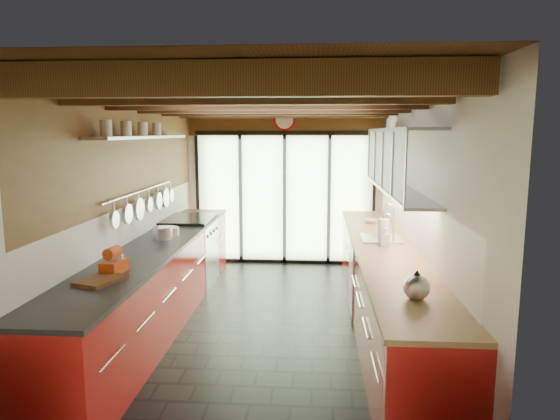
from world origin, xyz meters
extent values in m
plane|color=black|center=(0.00, 0.00, 0.00)|extent=(5.50, 5.50, 0.00)
plane|color=silver|center=(0.00, 2.75, 1.30)|extent=(3.20, 0.00, 3.20)
plane|color=silver|center=(0.00, -2.75, 1.30)|extent=(3.20, 0.00, 3.20)
plane|color=silver|center=(-1.60, 0.00, 1.30)|extent=(0.00, 5.50, 5.50)
plane|color=silver|center=(1.60, 0.00, 1.30)|extent=(0.00, 5.50, 5.50)
plane|color=#472814|center=(0.00, 0.00, 2.60)|extent=(5.50, 5.50, 0.00)
cube|color=#593316|center=(0.00, -2.25, 2.48)|extent=(3.14, 0.14, 0.22)
cube|color=#593316|center=(0.00, -1.35, 2.48)|extent=(3.14, 0.14, 0.22)
cube|color=#593316|center=(0.00, -0.45, 2.48)|extent=(3.14, 0.14, 0.22)
cube|color=#593316|center=(0.00, 0.45, 2.48)|extent=(3.14, 0.14, 0.22)
cube|color=#593316|center=(0.00, 1.35, 2.48)|extent=(3.14, 0.14, 0.22)
cube|color=#593316|center=(0.00, 2.25, 2.48)|extent=(3.14, 0.14, 0.22)
cube|color=brown|center=(0.00, 2.71, 2.35)|extent=(3.14, 0.06, 0.50)
plane|color=brown|center=(-1.57, 0.20, 1.98)|extent=(0.00, 4.90, 4.90)
plane|color=#C6EAAD|center=(0.00, 2.73, 1.08)|extent=(2.90, 0.00, 2.90)
cube|color=black|center=(-1.45, 2.72, 1.07)|extent=(0.05, 0.04, 2.15)
cube|color=black|center=(1.45, 2.72, 1.07)|extent=(0.05, 0.04, 2.15)
cube|color=black|center=(0.00, 2.69, 1.07)|extent=(0.06, 0.05, 2.15)
cube|color=black|center=(0.00, 2.69, 2.15)|extent=(2.90, 0.05, 0.06)
cylinder|color=#B20E12|center=(0.00, 2.67, 2.35)|extent=(0.34, 0.04, 0.34)
cylinder|color=beige|center=(0.00, 2.65, 2.35)|extent=(0.28, 0.02, 0.28)
cube|color=red|center=(-1.28, 0.00, 0.44)|extent=(0.65, 5.00, 0.88)
cube|color=black|center=(-1.28, 0.00, 0.90)|extent=(0.68, 5.00, 0.04)
cube|color=silver|center=(-1.28, 1.45, 0.44)|extent=(0.66, 0.90, 0.90)
cube|color=black|center=(-1.28, 1.45, 0.93)|extent=(0.65, 0.90, 0.06)
cube|color=red|center=(1.28, 0.00, 0.44)|extent=(0.65, 5.00, 0.88)
cube|color=tan|center=(1.28, 0.00, 0.90)|extent=(0.68, 5.00, 0.04)
cube|color=white|center=(0.95, 0.40, 0.44)|extent=(0.02, 0.60, 0.84)
cube|color=silver|center=(1.28, 0.40, 0.93)|extent=(0.45, 0.52, 0.02)
cylinder|color=silver|center=(1.42, 0.40, 1.10)|extent=(0.02, 0.02, 0.34)
torus|color=silver|center=(1.36, 0.40, 1.27)|extent=(0.14, 0.02, 0.14)
plane|color=silver|center=(1.26, 0.30, 1.85)|extent=(0.00, 3.00, 3.00)
cube|color=#9EA0A5|center=(1.43, 0.30, 1.51)|extent=(0.34, 3.00, 0.03)
cube|color=#9EA0A5|center=(1.43, 0.30, 2.19)|extent=(0.34, 3.00, 0.03)
cylinder|color=silver|center=(-1.54, 0.30, 1.47)|extent=(0.02, 2.20, 0.02)
cube|color=silver|center=(-1.45, 0.20, 2.10)|extent=(0.28, 2.60, 0.03)
cylinder|color=silver|center=(-1.50, -0.60, 1.29)|extent=(0.04, 0.18, 0.18)
cylinder|color=silver|center=(-1.50, -0.25, 1.29)|extent=(0.04, 0.22, 0.22)
cylinder|color=silver|center=(-1.50, 0.10, 1.29)|extent=(0.04, 0.26, 0.26)
cylinder|color=silver|center=(-1.50, 0.45, 1.29)|extent=(0.04, 0.18, 0.18)
cylinder|color=silver|center=(-1.50, 0.80, 1.29)|extent=(0.04, 0.22, 0.22)
cylinder|color=silver|center=(-1.50, 1.10, 1.29)|extent=(0.04, 0.26, 0.26)
cylinder|color=silver|center=(-1.50, 1.35, 1.29)|extent=(0.04, 0.18, 0.18)
cube|color=#C93E10|center=(-1.27, -1.20, 0.98)|extent=(0.18, 0.28, 0.11)
cylinder|color=#C93E10|center=(-1.27, -1.22, 1.11)|extent=(0.12, 0.18, 0.10)
cylinder|color=silver|center=(-1.27, -1.15, 1.01)|extent=(0.15, 0.15, 0.11)
cylinder|color=silver|center=(-1.27, 0.22, 0.99)|extent=(0.29, 0.29, 0.14)
cylinder|color=silver|center=(-1.27, 0.44, 0.97)|extent=(0.27, 0.27, 0.10)
cube|color=brown|center=(-1.27, -1.49, 0.94)|extent=(0.38, 0.45, 0.03)
sphere|color=silver|center=(1.27, -1.73, 1.02)|extent=(0.26, 0.26, 0.20)
cone|color=black|center=(1.27, -1.73, 1.13)|extent=(0.10, 0.10, 0.05)
cylinder|color=silver|center=(1.27, -1.62, 1.03)|extent=(0.05, 0.08, 0.04)
cylinder|color=white|center=(1.27, 0.16, 1.06)|extent=(0.14, 0.14, 0.27)
cylinder|color=silver|center=(1.27, 0.16, 1.23)|extent=(0.03, 0.03, 0.05)
imported|color=silver|center=(1.27, 0.04, 1.02)|extent=(0.10, 0.10, 0.20)
imported|color=silver|center=(1.27, 1.47, 0.94)|extent=(0.21, 0.21, 0.05)
camera|label=1|loc=(0.51, -5.38, 2.16)|focal=32.00mm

